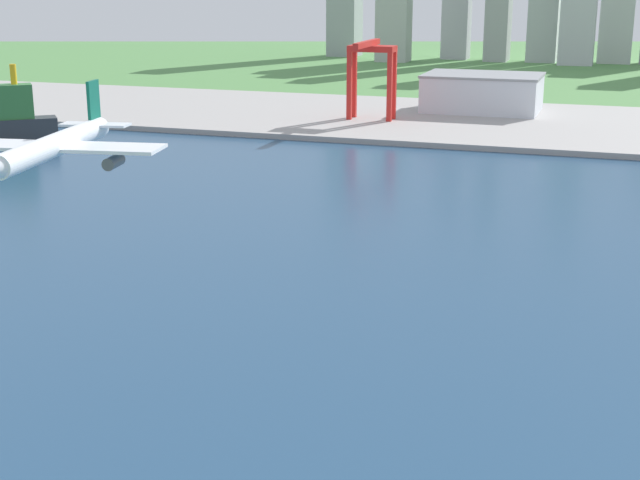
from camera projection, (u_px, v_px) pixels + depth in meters
ground_plane at (363, 220)px, 270.96m from camera, size 2400.00×2400.00×0.00m
water_bay at (291, 281)px, 216.29m from camera, size 840.00×360.00×0.15m
industrial_pier at (473, 122)px, 443.65m from camera, size 840.00×140.00×2.50m
airplane_landing at (55, 146)px, 133.37m from camera, size 31.15×37.25×10.88m
port_crane_red at (371, 63)px, 434.83m from camera, size 22.08×37.16×37.39m
warehouse_main at (482, 92)px, 467.96m from camera, size 58.01×41.02×18.66m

